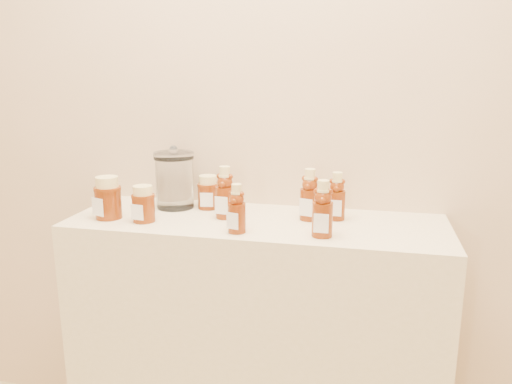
% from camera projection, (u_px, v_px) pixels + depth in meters
% --- Properties ---
extents(wall_back, '(3.50, 0.02, 2.70)m').
position_uv_depth(wall_back, '(269.00, 75.00, 1.67)').
color(wall_back, '#CAAE88').
rests_on(wall_back, ground).
extents(display_table, '(1.20, 0.40, 0.90)m').
position_uv_depth(display_table, '(256.00, 347.00, 1.70)').
color(display_table, beige).
rests_on(display_table, ground).
extents(bear_bottle_back_left, '(0.07, 0.07, 0.19)m').
position_uv_depth(bear_bottle_back_left, '(225.00, 189.00, 1.60)').
color(bear_bottle_back_left, '#602007').
rests_on(bear_bottle_back_left, display_table).
extents(bear_bottle_back_mid, '(0.08, 0.08, 0.19)m').
position_uv_depth(bear_bottle_back_mid, '(310.00, 191.00, 1.58)').
color(bear_bottle_back_mid, '#602007').
rests_on(bear_bottle_back_mid, display_table).
extents(bear_bottle_back_right, '(0.06, 0.06, 0.17)m').
position_uv_depth(bear_bottle_back_right, '(337.00, 193.00, 1.58)').
color(bear_bottle_back_right, '#602007').
rests_on(bear_bottle_back_right, display_table).
extents(bear_bottle_front_left, '(0.07, 0.07, 0.16)m').
position_uv_depth(bear_bottle_front_left, '(237.00, 205.00, 1.45)').
color(bear_bottle_front_left, '#602007').
rests_on(bear_bottle_front_left, display_table).
extents(bear_bottle_front_right, '(0.06, 0.06, 0.19)m').
position_uv_depth(bear_bottle_front_right, '(323.00, 205.00, 1.42)').
color(bear_bottle_front_right, '#602007').
rests_on(bear_bottle_front_right, display_table).
extents(honey_jar_left, '(0.11, 0.11, 0.14)m').
position_uv_depth(honey_jar_left, '(108.00, 198.00, 1.60)').
color(honey_jar_left, '#602007').
rests_on(honey_jar_left, display_table).
extents(honey_jar_back, '(0.08, 0.08, 0.12)m').
position_uv_depth(honey_jar_back, '(208.00, 192.00, 1.72)').
color(honey_jar_back, '#602007').
rests_on(honey_jar_back, display_table).
extents(honey_jar_front, '(0.08, 0.08, 0.12)m').
position_uv_depth(honey_jar_front, '(143.00, 204.00, 1.57)').
color(honey_jar_front, '#602007').
rests_on(honey_jar_front, display_table).
extents(glass_canister, '(0.17, 0.17, 0.21)m').
position_uv_depth(glass_canister, '(175.00, 178.00, 1.72)').
color(glass_canister, white).
rests_on(glass_canister, display_table).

